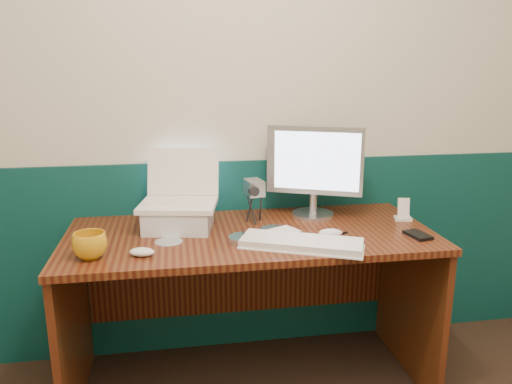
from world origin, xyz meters
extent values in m
cube|color=beige|center=(0.00, 1.75, 1.25)|extent=(3.50, 0.04, 2.50)
cube|color=#083637|center=(0.00, 1.74, 0.50)|extent=(3.48, 0.02, 1.00)
cube|color=#3A110A|center=(-0.13, 1.38, 0.38)|extent=(1.60, 0.70, 0.75)
cube|color=silver|center=(-0.44, 1.48, 0.80)|extent=(0.33, 0.29, 0.10)
cube|color=white|center=(0.05, 1.16, 0.76)|extent=(0.51, 0.34, 0.03)
ellipsoid|color=silver|center=(0.20, 1.27, 0.77)|extent=(0.11, 0.07, 0.03)
ellipsoid|color=silver|center=(-0.58, 1.17, 0.77)|extent=(0.11, 0.08, 0.03)
imported|color=#C68D12|center=(-0.77, 1.18, 0.80)|extent=(0.16, 0.16, 0.10)
cylinder|color=#AFB5C0|center=(-0.18, 1.26, 0.76)|extent=(0.12, 0.12, 0.03)
cylinder|color=silver|center=(-0.48, 1.31, 0.75)|extent=(0.12, 0.12, 0.00)
cylinder|color=silver|center=(-0.02, 1.40, 0.75)|extent=(0.13, 0.13, 0.00)
cylinder|color=black|center=(0.22, 1.27, 0.75)|extent=(0.15, 0.07, 0.01)
cube|color=silver|center=(0.00, 1.36, 0.75)|extent=(0.19, 0.17, 0.00)
cube|color=silver|center=(0.61, 1.43, 0.76)|extent=(0.09, 0.07, 0.01)
cube|color=silver|center=(0.61, 1.43, 0.81)|extent=(0.06, 0.04, 0.09)
cube|color=black|center=(0.57, 1.20, 0.76)|extent=(0.09, 0.13, 0.01)
camera|label=1|loc=(-0.45, -0.67, 1.46)|focal=35.00mm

